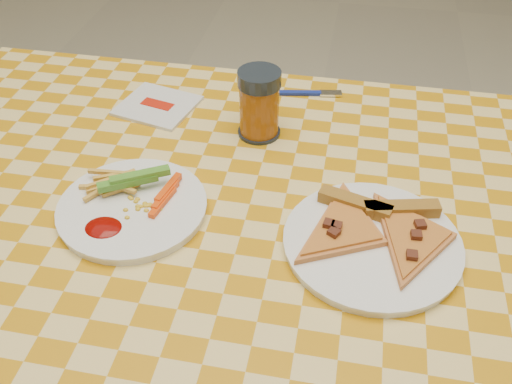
# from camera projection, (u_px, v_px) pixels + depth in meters

# --- Properties ---
(table) EXTENTS (1.28, 0.88, 0.76)m
(table) POSITION_uv_depth(u_px,v_px,m) (246.00, 254.00, 0.89)
(table) COLOR silver
(table) RESTS_ON ground
(plate_left) EXTENTS (0.22, 0.22, 0.01)m
(plate_left) POSITION_uv_depth(u_px,v_px,m) (133.00, 209.00, 0.85)
(plate_left) COLOR white
(plate_left) RESTS_ON table
(plate_right) EXTENTS (0.27, 0.27, 0.01)m
(plate_right) POSITION_uv_depth(u_px,v_px,m) (372.00, 244.00, 0.79)
(plate_right) COLOR white
(plate_right) RESTS_ON table
(fries_veggies) EXTENTS (0.16, 0.15, 0.04)m
(fries_veggies) POSITION_uv_depth(u_px,v_px,m) (129.00, 194.00, 0.85)
(fries_veggies) COLOR #E8A549
(fries_veggies) RESTS_ON plate_left
(pizza_slices) EXTENTS (0.27, 0.24, 0.02)m
(pizza_slices) POSITION_uv_depth(u_px,v_px,m) (376.00, 229.00, 0.80)
(pizza_slices) COLOR #D58341
(pizza_slices) RESTS_ON plate_right
(drink_glass) EXTENTS (0.08, 0.08, 0.12)m
(drink_glass) POSITION_uv_depth(u_px,v_px,m) (259.00, 104.00, 0.97)
(drink_glass) COLOR black
(drink_glass) RESTS_ON table
(napkin) EXTENTS (0.16, 0.15, 0.01)m
(napkin) POSITION_uv_depth(u_px,v_px,m) (157.00, 106.00, 1.07)
(napkin) COLOR silver
(napkin) RESTS_ON table
(fork) EXTENTS (0.13, 0.04, 0.01)m
(fork) POSITION_uv_depth(u_px,v_px,m) (308.00, 93.00, 1.10)
(fork) COLOR navy
(fork) RESTS_ON table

